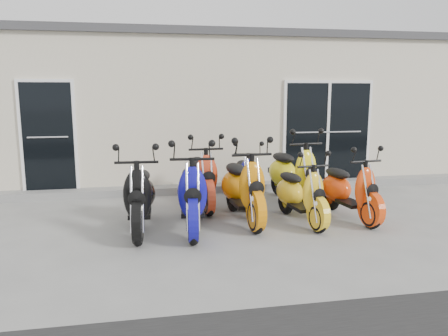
{
  "coord_description": "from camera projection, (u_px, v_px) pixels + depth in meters",
  "views": [
    {
      "loc": [
        -1.39,
        -6.81,
        2.09
      ],
      "look_at": [
        0.0,
        0.6,
        0.75
      ],
      "focal_mm": 35.0,
      "sensor_mm": 36.0,
      "label": 1
    }
  ],
  "objects": [
    {
      "name": "ground",
      "position": [
        231.0,
        219.0,
        7.21
      ],
      "size": [
        80.0,
        80.0,
        0.0
      ],
      "primitive_type": "plane",
      "color": "gray",
      "rests_on": "ground"
    },
    {
      "name": "building",
      "position": [
        193.0,
        109.0,
        11.96
      ],
      "size": [
        14.0,
        6.0,
        3.2
      ],
      "primitive_type": "cube",
      "color": "beige",
      "rests_on": "ground"
    },
    {
      "name": "roof_cap",
      "position": [
        192.0,
        46.0,
        11.67
      ],
      "size": [
        14.2,
        6.2,
        0.16
      ],
      "primitive_type": "cube",
      "color": "#3F3F42",
      "rests_on": "building"
    },
    {
      "name": "front_step",
      "position": [
        212.0,
        188.0,
        9.15
      ],
      "size": [
        14.0,
        0.4,
        0.15
      ],
      "primitive_type": "cube",
      "color": "gray",
      "rests_on": "ground"
    },
    {
      "name": "door_left",
      "position": [
        48.0,
        134.0,
        8.51
      ],
      "size": [
        1.07,
        0.08,
        2.22
      ],
      "primitive_type": "cube",
      "color": "black",
      "rests_on": "front_step"
    },
    {
      "name": "door_right",
      "position": [
        327.0,
        129.0,
        9.56
      ],
      "size": [
        2.02,
        0.08,
        2.22
      ],
      "primitive_type": "cube",
      "color": "black",
      "rests_on": "front_step"
    },
    {
      "name": "scooter_front_black",
      "position": [
        139.0,
        186.0,
        6.47
      ],
      "size": [
        0.78,
        1.91,
        1.39
      ],
      "primitive_type": null,
      "rotation": [
        0.0,
        0.0,
        -0.05
      ],
      "color": "black",
      "rests_on": "ground"
    },
    {
      "name": "scooter_front_blue",
      "position": [
        192.0,
        184.0,
        6.53
      ],
      "size": [
        0.89,
        2.0,
        1.43
      ],
      "primitive_type": null,
      "rotation": [
        0.0,
        0.0,
        -0.09
      ],
      "color": "#100D8E",
      "rests_on": "ground"
    },
    {
      "name": "scooter_front_orange_a",
      "position": [
        243.0,
        178.0,
        6.97
      ],
      "size": [
        0.83,
        1.97,
        1.42
      ],
      "primitive_type": null,
      "rotation": [
        0.0,
        0.0,
        0.07
      ],
      "color": "orange",
      "rests_on": "ground"
    },
    {
      "name": "scooter_front_orange_b",
      "position": [
        301.0,
        186.0,
        6.92
      ],
      "size": [
        0.81,
        1.7,
        1.21
      ],
      "primitive_type": null,
      "rotation": [
        0.0,
        0.0,
        0.14
      ],
      "color": "yellow",
      "rests_on": "ground"
    },
    {
      "name": "scooter_front_red",
      "position": [
        350.0,
        181.0,
        7.13
      ],
      "size": [
        0.85,
        1.77,
        1.26
      ],
      "primitive_type": null,
      "rotation": [
        0.0,
        0.0,
        0.14
      ],
      "color": "#E63F0D",
      "rests_on": "ground"
    },
    {
      "name": "scooter_back_red",
      "position": [
        202.0,
        169.0,
        7.86
      ],
      "size": [
        0.76,
        1.89,
        1.38
      ],
      "primitive_type": null,
      "rotation": [
        0.0,
        0.0,
        0.05
      ],
      "color": "red",
      "rests_on": "ground"
    },
    {
      "name": "scooter_back_blue",
      "position": [
        245.0,
        171.0,
        8.13
      ],
      "size": [
        0.78,
        1.7,
        1.22
      ],
      "primitive_type": null,
      "rotation": [
        0.0,
        0.0,
        -0.11
      ],
      "color": "navy",
      "rests_on": "ground"
    },
    {
      "name": "scooter_back_yellow",
      "position": [
        293.0,
        165.0,
        8.12
      ],
      "size": [
        0.98,
        2.04,
        1.45
      ],
      "primitive_type": null,
      "rotation": [
        0.0,
        0.0,
        0.14
      ],
      "color": "yellow",
      "rests_on": "ground"
    }
  ]
}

